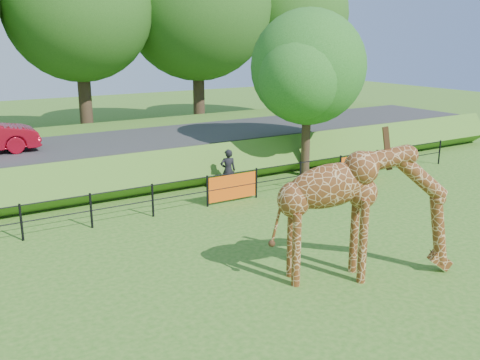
# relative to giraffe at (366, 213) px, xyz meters

# --- Properties ---
(ground) EXTENTS (90.00, 90.00, 0.00)m
(ground) POSITION_rel_giraffe_xyz_m (-2.57, -1.17, -1.63)
(ground) COLOR #2D6519
(ground) RESTS_ON ground
(giraffe) EXTENTS (4.51, 2.61, 3.26)m
(giraffe) POSITION_rel_giraffe_xyz_m (0.00, 0.00, 0.00)
(giraffe) COLOR #5E3013
(giraffe) RESTS_ON ground
(perimeter_fence) EXTENTS (28.07, 0.10, 1.10)m
(perimeter_fence) POSITION_rel_giraffe_xyz_m (-2.57, 6.83, -1.08)
(perimeter_fence) COLOR black
(perimeter_fence) RESTS_ON ground
(embankment) EXTENTS (40.00, 9.00, 1.30)m
(embankment) POSITION_rel_giraffe_xyz_m (-2.57, 14.33, -0.98)
(embankment) COLOR #2D6519
(embankment) RESTS_ON ground
(road) EXTENTS (40.00, 5.00, 0.12)m
(road) POSITION_rel_giraffe_xyz_m (-2.57, 12.83, -0.27)
(road) COLOR #2A2A2C
(road) RESTS_ON embankment
(visitor) EXTENTS (0.68, 0.55, 1.62)m
(visitor) POSITION_rel_giraffe_xyz_m (0.98, 8.07, -0.82)
(visitor) COLOR black
(visitor) RESTS_ON ground
(tree_east) EXTENTS (5.40, 4.71, 6.76)m
(tree_east) POSITION_rel_giraffe_xyz_m (5.03, 8.47, 2.65)
(tree_east) COLOR #312016
(tree_east) RESTS_ON ground
(bg_tree_line) EXTENTS (37.30, 8.80, 11.82)m
(bg_tree_line) POSITION_rel_giraffe_xyz_m (-0.68, 20.83, 5.56)
(bg_tree_line) COLOR #312016
(bg_tree_line) RESTS_ON ground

